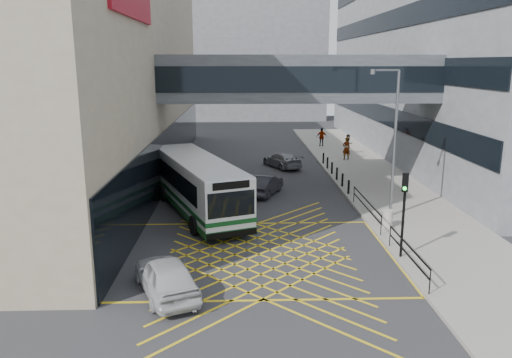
{
  "coord_description": "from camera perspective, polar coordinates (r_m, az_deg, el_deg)",
  "views": [
    {
      "loc": [
        -0.83,
        -21.32,
        8.55
      ],
      "look_at": [
        0.0,
        4.0,
        2.6
      ],
      "focal_mm": 35.0,
      "sensor_mm": 36.0,
      "label": 1
    }
  ],
  "objects": [
    {
      "name": "bollards",
      "position": [
        37.84,
        8.95,
        0.95
      ],
      "size": [
        0.14,
        10.14,
        0.9
      ],
      "color": "black",
      "rests_on": "pavement"
    },
    {
      "name": "street_lamp",
      "position": [
        27.96,
        15.31,
        4.91
      ],
      "size": [
        1.8,
        0.74,
        8.04
      ],
      "rotation": [
        0.0,
        0.0,
        0.3
      ],
      "color": "slate",
      "rests_on": "pavement"
    },
    {
      "name": "bus",
      "position": [
        28.99,
        -6.76,
        -0.52
      ],
      "size": [
        6.52,
        11.55,
        3.19
      ],
      "rotation": [
        0.0,
        0.0,
        0.37
      ],
      "color": "silver",
      "rests_on": "ground"
    },
    {
      "name": "pedestrian_b",
      "position": [
        47.26,
        10.51,
        3.91
      ],
      "size": [
        1.04,
        0.86,
        1.84
      ],
      "primitive_type": "imported",
      "rotation": [
        0.0,
        0.0,
        0.45
      ],
      "color": "gray",
      "rests_on": "pavement"
    },
    {
      "name": "kerb_railings",
      "position": [
        25.32,
        14.27,
        -4.84
      ],
      "size": [
        0.05,
        12.54,
        1.0
      ],
      "color": "black",
      "rests_on": "pavement"
    },
    {
      "name": "skybridge",
      "position": [
        33.55,
        4.77,
        11.38
      ],
      "size": [
        20.0,
        4.1,
        3.0
      ],
      "color": "#494E53",
      "rests_on": "ground"
    },
    {
      "name": "car_dark",
      "position": [
        32.88,
        0.98,
        -0.66
      ],
      "size": [
        3.1,
        4.56,
        1.33
      ],
      "primitive_type": "imported",
      "rotation": [
        0.0,
        0.0,
        2.77
      ],
      "color": "black",
      "rests_on": "ground"
    },
    {
      "name": "box_junction",
      "position": [
        22.98,
        0.33,
        -8.61
      ],
      "size": [
        12.0,
        9.0,
        0.01
      ],
      "color": "gold",
      "rests_on": "ground"
    },
    {
      "name": "ground",
      "position": [
        22.98,
        0.33,
        -8.62
      ],
      "size": [
        120.0,
        120.0,
        0.0
      ],
      "primitive_type": "plane",
      "color": "#333335"
    },
    {
      "name": "traffic_light",
      "position": [
        22.36,
        16.56,
        -2.65
      ],
      "size": [
        0.31,
        0.45,
        3.82
      ],
      "rotation": [
        0.0,
        0.0,
        -0.4
      ],
      "color": "black",
      "rests_on": "pavement"
    },
    {
      "name": "building_far",
      "position": [
        81.33,
        -2.79,
        13.53
      ],
      "size": [
        28.0,
        16.0,
        18.0
      ],
      "primitive_type": "cube",
      "color": "gray",
      "rests_on": "ground"
    },
    {
      "name": "car_silver",
      "position": [
        41.43,
        3.0,
        2.24
      ],
      "size": [
        3.45,
        4.65,
        1.33
      ],
      "primitive_type": "imported",
      "rotation": [
        0.0,
        0.0,
        3.58
      ],
      "color": "gray",
      "rests_on": "ground"
    },
    {
      "name": "building_whsmith",
      "position": [
        41.07,
        -27.11,
        11.04
      ],
      "size": [
        24.17,
        42.0,
        16.0
      ],
      "color": "tan",
      "rests_on": "ground"
    },
    {
      "name": "car_white",
      "position": [
        19.31,
        -10.25,
        -10.82
      ],
      "size": [
        3.59,
        5.12,
        1.51
      ],
      "primitive_type": "imported",
      "rotation": [
        0.0,
        0.0,
        3.53
      ],
      "color": "silver",
      "rests_on": "ground"
    },
    {
      "name": "pedestrian_c",
      "position": [
        51.49,
        7.53,
        4.77
      ],
      "size": [
        1.14,
        0.65,
        1.84
      ],
      "primitive_type": "imported",
      "rotation": [
        0.0,
        0.0,
        3.02
      ],
      "color": "gray",
      "rests_on": "pavement"
    },
    {
      "name": "pedestrian_a",
      "position": [
        44.61,
        10.28,
        3.45
      ],
      "size": [
        0.88,
        0.71,
        1.96
      ],
      "primitive_type": "imported",
      "rotation": [
        0.0,
        0.0,
        3.35
      ],
      "color": "gray",
      "rests_on": "pavement"
    },
    {
      "name": "litter_bin",
      "position": [
        26.91,
        14.82,
        -4.39
      ],
      "size": [
        0.53,
        0.53,
        0.91
      ],
      "primitive_type": "cylinder",
      "color": "#ADA89E",
      "rests_on": "pavement"
    },
    {
      "name": "pavement",
      "position": [
        38.57,
        12.93,
        0.19
      ],
      "size": [
        6.0,
        54.0,
        0.16
      ],
      "primitive_type": "cube",
      "color": "gray",
      "rests_on": "ground"
    }
  ]
}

